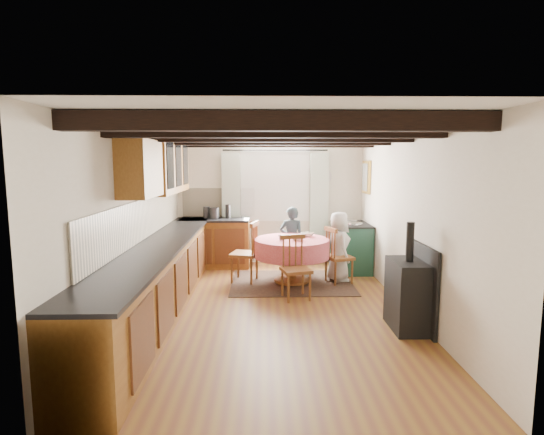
{
  "coord_description": "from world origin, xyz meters",
  "views": [
    {
      "loc": [
        -0.13,
        -5.55,
        1.98
      ],
      "look_at": [
        0.0,
        0.8,
        1.15
      ],
      "focal_mm": 28.17,
      "sensor_mm": 36.0,
      "label": 1
    }
  ],
  "objects_px": {
    "dining_table": "(292,261)",
    "cast_iron_stove": "(409,276)",
    "chair_near": "(296,268)",
    "aga_range": "(351,246)",
    "chair_left": "(244,252)",
    "child_right": "(339,247)",
    "cup": "(281,238)",
    "child_far": "(292,240)",
    "chair_right": "(339,255)"
  },
  "relations": [
    {
      "from": "dining_table",
      "to": "cast_iron_stove",
      "type": "xyz_separation_m",
      "value": [
        1.25,
        -1.97,
        0.28
      ]
    },
    {
      "from": "chair_near",
      "to": "dining_table",
      "type": "bearing_deg",
      "value": 76.17
    },
    {
      "from": "aga_range",
      "to": "cast_iron_stove",
      "type": "height_order",
      "value": "cast_iron_stove"
    },
    {
      "from": "dining_table",
      "to": "chair_near",
      "type": "xyz_separation_m",
      "value": [
        0.01,
        -0.82,
        0.1
      ]
    },
    {
      "from": "chair_near",
      "to": "aga_range",
      "type": "distance_m",
      "value": 1.99
    },
    {
      "from": "dining_table",
      "to": "cast_iron_stove",
      "type": "distance_m",
      "value": 2.35
    },
    {
      "from": "chair_left",
      "to": "child_right",
      "type": "height_order",
      "value": "child_right"
    },
    {
      "from": "dining_table",
      "to": "cup",
      "type": "relative_size",
      "value": 13.44
    },
    {
      "from": "child_right",
      "to": "cup",
      "type": "relative_size",
      "value": 12.84
    },
    {
      "from": "chair_left",
      "to": "aga_range",
      "type": "height_order",
      "value": "chair_left"
    },
    {
      "from": "child_far",
      "to": "cup",
      "type": "bearing_deg",
      "value": 73.3
    },
    {
      "from": "dining_table",
      "to": "child_right",
      "type": "height_order",
      "value": "child_right"
    },
    {
      "from": "chair_right",
      "to": "cup",
      "type": "height_order",
      "value": "chair_right"
    },
    {
      "from": "chair_right",
      "to": "aga_range",
      "type": "relative_size",
      "value": 0.97
    },
    {
      "from": "cast_iron_stove",
      "to": "child_far",
      "type": "bearing_deg",
      "value": 114.35
    },
    {
      "from": "chair_left",
      "to": "cup",
      "type": "bearing_deg",
      "value": 85.73
    },
    {
      "from": "chair_right",
      "to": "child_far",
      "type": "height_order",
      "value": "child_far"
    },
    {
      "from": "dining_table",
      "to": "cup",
      "type": "distance_m",
      "value": 0.46
    },
    {
      "from": "chair_left",
      "to": "child_far",
      "type": "distance_m",
      "value": 1.02
    },
    {
      "from": "aga_range",
      "to": "cup",
      "type": "bearing_deg",
      "value": -145.19
    },
    {
      "from": "dining_table",
      "to": "chair_right",
      "type": "distance_m",
      "value": 0.78
    },
    {
      "from": "aga_range",
      "to": "child_far",
      "type": "bearing_deg",
      "value": -173.67
    },
    {
      "from": "chair_near",
      "to": "chair_right",
      "type": "xyz_separation_m",
      "value": [
        0.77,
        0.81,
        0.0
      ]
    },
    {
      "from": "chair_left",
      "to": "cup",
      "type": "relative_size",
      "value": 11.2
    },
    {
      "from": "aga_range",
      "to": "cup",
      "type": "relative_size",
      "value": 10.64
    },
    {
      "from": "aga_range",
      "to": "cast_iron_stove",
      "type": "distance_m",
      "value": 2.79
    },
    {
      "from": "chair_right",
      "to": "chair_near",
      "type": "bearing_deg",
      "value": 117.68
    },
    {
      "from": "chair_near",
      "to": "cup",
      "type": "xyz_separation_m",
      "value": [
        -0.19,
        0.72,
        0.31
      ]
    },
    {
      "from": "chair_near",
      "to": "child_far",
      "type": "bearing_deg",
      "value": 74.35
    },
    {
      "from": "child_far",
      "to": "aga_range",
      "type": "bearing_deg",
      "value": -174.73
    },
    {
      "from": "aga_range",
      "to": "child_far",
      "type": "relative_size",
      "value": 0.81
    },
    {
      "from": "chair_right",
      "to": "child_far",
      "type": "xyz_separation_m",
      "value": [
        -0.73,
        0.71,
        0.13
      ]
    },
    {
      "from": "chair_left",
      "to": "cup",
      "type": "height_order",
      "value": "chair_left"
    },
    {
      "from": "cup",
      "to": "aga_range",
      "type": "bearing_deg",
      "value": 34.81
    },
    {
      "from": "aga_range",
      "to": "child_right",
      "type": "xyz_separation_m",
      "value": [
        -0.35,
        -0.7,
        0.14
      ]
    },
    {
      "from": "cup",
      "to": "dining_table",
      "type": "bearing_deg",
      "value": 29.14
    },
    {
      "from": "chair_left",
      "to": "chair_right",
      "type": "xyz_separation_m",
      "value": [
        1.56,
        -0.11,
        -0.04
      ]
    },
    {
      "from": "chair_left",
      "to": "cast_iron_stove",
      "type": "bearing_deg",
      "value": 58.37
    },
    {
      "from": "aga_range",
      "to": "child_right",
      "type": "relative_size",
      "value": 0.83
    },
    {
      "from": "chair_near",
      "to": "aga_range",
      "type": "xyz_separation_m",
      "value": [
        1.13,
        1.64,
        -0.02
      ]
    },
    {
      "from": "cast_iron_stove",
      "to": "cup",
      "type": "xyz_separation_m",
      "value": [
        -1.43,
        1.87,
        0.13
      ]
    },
    {
      "from": "dining_table",
      "to": "cup",
      "type": "xyz_separation_m",
      "value": [
        -0.18,
        -0.1,
        0.41
      ]
    },
    {
      "from": "child_right",
      "to": "cup",
      "type": "distance_m",
      "value": 1.01
    },
    {
      "from": "chair_left",
      "to": "child_far",
      "type": "bearing_deg",
      "value": 140.02
    },
    {
      "from": "chair_left",
      "to": "cup",
      "type": "xyz_separation_m",
      "value": [
        0.6,
        -0.2,
        0.27
      ]
    },
    {
      "from": "dining_table",
      "to": "chair_left",
      "type": "relative_size",
      "value": 1.2
    },
    {
      "from": "dining_table",
      "to": "child_far",
      "type": "bearing_deg",
      "value": 86.57
    },
    {
      "from": "chair_near",
      "to": "chair_right",
      "type": "height_order",
      "value": "chair_right"
    },
    {
      "from": "child_right",
      "to": "child_far",
      "type": "bearing_deg",
      "value": 41.57
    },
    {
      "from": "cup",
      "to": "child_far",
      "type": "bearing_deg",
      "value": 74.36
    }
  ]
}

